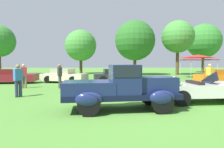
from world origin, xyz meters
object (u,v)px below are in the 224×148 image
object	(u,v)px
show_car_orange	(221,77)
neighbor_convertible	(206,89)
show_car_cream	(64,76)
spectator_near_truck	(60,75)
show_car_burgundy	(9,76)
canopy_tent_left_field	(198,57)
spectator_between_cars	(18,79)
spectator_by_row	(24,75)
feature_pickup_truck	(122,87)
spectator_far_side	(210,75)
show_car_charcoal	(115,76)

from	to	relation	value
show_car_orange	neighbor_convertible	bearing A→B (deg)	-126.24
show_car_cream	spectator_near_truck	bearing A→B (deg)	-82.59
show_car_burgundy	show_car_orange	bearing A→B (deg)	-4.75
show_car_orange	canopy_tent_left_field	distance (m)	6.79
show_car_orange	spectator_between_cars	distance (m)	15.06
show_car_burgundy	spectator_near_truck	xyz separation A→B (m)	(5.14, -3.50, 0.31)
show_car_cream	canopy_tent_left_field	bearing A→B (deg)	17.81
show_car_burgundy	spectator_by_row	bearing A→B (deg)	-51.58
feature_pickup_truck	spectator_far_side	bearing A→B (deg)	42.13
show_car_burgundy	show_car_cream	size ratio (longest dim) A/B	1.09
show_car_cream	spectator_far_side	bearing A→B (deg)	-18.86
spectator_between_cars	spectator_far_side	size ratio (longest dim) A/B	1.00
show_car_charcoal	show_car_orange	xyz separation A→B (m)	(8.72, -1.76, 0.00)
feature_pickup_truck	neighbor_convertible	size ratio (longest dim) A/B	0.97
spectator_near_truck	spectator_between_cars	xyz separation A→B (m)	(-1.37, -3.28, 0.00)
show_car_cream	spectator_between_cars	xyz separation A→B (m)	(-0.88, -7.09, 0.31)
feature_pickup_truck	neighbor_convertible	xyz separation A→B (m)	(3.96, 1.31, -0.29)
show_car_cream	spectator_between_cars	world-z (taller)	spectator_between_cars
spectator_between_cars	canopy_tent_left_field	bearing A→B (deg)	37.47
show_car_orange	canopy_tent_left_field	xyz separation A→B (m)	(1.20, 6.43, 1.82)
feature_pickup_truck	show_car_burgundy	size ratio (longest dim) A/B	0.96
show_car_cream	spectator_by_row	world-z (taller)	spectator_by_row
show_car_cream	show_car_charcoal	xyz separation A→B (m)	(4.50, -0.04, -0.00)
spectator_near_truck	spectator_between_cars	bearing A→B (deg)	-112.72
spectator_far_side	show_car_orange	bearing A→B (deg)	42.91
spectator_far_side	show_car_burgundy	bearing A→B (deg)	167.55
neighbor_convertible	show_car_orange	size ratio (longest dim) A/B	1.09
feature_pickup_truck	spectator_by_row	size ratio (longest dim) A/B	2.61
feature_pickup_truck	show_car_charcoal	size ratio (longest dim) A/B	1.11
neighbor_convertible	spectator_between_cars	xyz separation A→B (m)	(-9.05, 1.59, 0.33)
neighbor_convertible	show_car_cream	bearing A→B (deg)	133.25
show_car_cream	show_car_orange	bearing A→B (deg)	-7.75
spectator_between_cars	canopy_tent_left_field	world-z (taller)	canopy_tent_left_field
spectator_between_cars	spectator_by_row	bearing A→B (deg)	108.21
show_car_orange	canopy_tent_left_field	world-z (taller)	canopy_tent_left_field
neighbor_convertible	canopy_tent_left_field	size ratio (longest dim) A/B	1.41
show_car_burgundy	show_car_charcoal	distance (m)	9.15
canopy_tent_left_field	show_car_burgundy	bearing A→B (deg)	-165.45
feature_pickup_truck	show_car_orange	bearing A→B (deg)	42.32
neighbor_convertible	show_car_orange	world-z (taller)	neighbor_convertible
spectator_by_row	spectator_far_side	distance (m)	13.10
show_car_burgundy	spectator_between_cars	xyz separation A→B (m)	(3.77, -6.78, 0.31)
spectator_between_cars	canopy_tent_left_field	xyz separation A→B (m)	(15.30, 11.73, 1.51)
show_car_orange	canopy_tent_left_field	bearing A→B (deg)	79.41
spectator_near_truck	show_car_cream	bearing A→B (deg)	97.41
show_car_orange	spectator_between_cars	size ratio (longest dim) A/B	2.47
feature_pickup_truck	show_car_charcoal	bearing A→B (deg)	88.36
show_car_charcoal	spectator_between_cars	bearing A→B (deg)	-127.32
canopy_tent_left_field	spectator_between_cars	bearing A→B (deg)	-142.53
spectator_near_truck	neighbor_convertible	bearing A→B (deg)	-32.41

